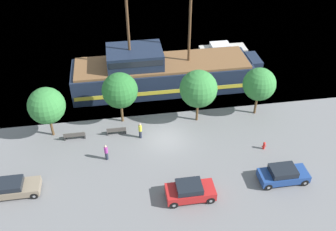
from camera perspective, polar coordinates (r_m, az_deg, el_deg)
name	(u,v)px	position (r m, az deg, el deg)	size (l,w,h in m)	color
ground_plane	(167,138)	(35.66, -0.21, -3.52)	(160.00, 160.00, 0.00)	slate
pirate_ship	(160,72)	(42.04, -1.18, 6.58)	(21.07, 5.47, 11.66)	#192338
moored_boat_dockside	(222,50)	(50.23, 8.29, 9.87)	(6.06, 2.28, 1.46)	#B7B2A8
parked_car_curb_front	(9,188)	(32.83, -23.03, -10.14)	(4.69, 1.80, 1.31)	#7F705B
parked_car_curb_mid	(283,175)	(32.65, 17.15, -8.59)	(4.05, 1.80, 1.43)	navy
parked_car_curb_rear	(190,191)	(30.03, 3.38, -11.42)	(3.86, 1.87, 1.49)	#B21E1E
fire_hydrant	(264,145)	(35.42, 14.43, -4.42)	(0.42, 0.25, 0.76)	red
bench_promenade_east	(117,131)	(36.22, -7.85, -2.28)	(1.84, 0.45, 0.85)	#4C4742
bench_promenade_west	(74,136)	(36.39, -14.07, -2.98)	(1.98, 0.45, 0.85)	#4C4742
pedestrian_walking_near	(140,131)	(35.34, -4.26, -2.31)	(0.32, 0.32, 1.67)	#232838
pedestrian_walking_far	(106,152)	(33.46, -9.40, -5.56)	(0.32, 0.32, 1.61)	#232838
tree_row_east	(47,106)	(35.75, -18.02, 1.42)	(3.41, 3.41, 5.13)	brown
tree_row_mideast	(120,91)	(35.95, -7.35, 3.79)	(3.46, 3.46, 5.39)	brown
tree_row_midwest	(198,89)	(35.89, 4.66, 4.07)	(3.65, 3.65, 5.56)	brown
tree_row_west	(259,84)	(37.96, 13.74, 4.65)	(3.27, 3.27, 5.15)	brown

